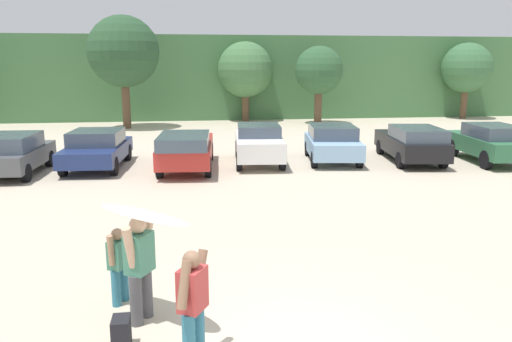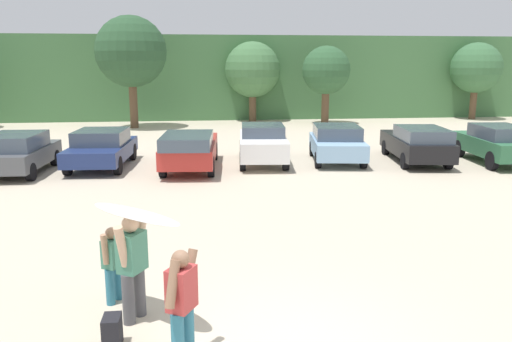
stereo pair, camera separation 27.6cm
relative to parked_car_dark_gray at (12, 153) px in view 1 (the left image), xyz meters
The scene contains 17 objects.
hillside_ridge 23.83m from the parked_car_dark_gray, 71.69° to the left, with size 108.00×12.00×5.76m, color #427042.
tree_center_left 13.70m from the parked_car_dark_gray, 78.85° to the left, with size 4.21×4.21×6.67m.
tree_ridge_back 19.08m from the parked_car_dark_gray, 57.51° to the left, with size 3.72×3.72×5.32m.
tree_far_right 20.17m from the parked_car_dark_gray, 42.97° to the left, with size 3.07×3.07×4.98m.
tree_right 30.20m from the parked_car_dark_gray, 30.86° to the left, with size 3.48×3.48×5.31m.
parked_car_dark_gray is the anchor object (origin of this frame).
parked_car_navy 2.89m from the parked_car_dark_gray, 17.38° to the left, with size 2.19×4.42×1.41m.
parked_car_red 6.07m from the parked_car_dark_gray, ahead, with size 2.19×5.08×1.44m.
parked_car_white 8.94m from the parked_car_dark_gray, ahead, with size 2.12×4.37×1.52m.
parked_car_sky_blue 11.90m from the parked_car_dark_gray, ahead, with size 2.43×4.13×1.44m.
parked_car_black 14.98m from the parked_car_dark_gray, ahead, with size 2.38×4.85×1.46m.
parked_car_forest_green 17.98m from the parked_car_dark_gray, ahead, with size 2.07×4.35×1.52m.
person_adult 12.44m from the parked_car_dark_gray, 64.53° to the right, with size 0.48×0.72×1.65m.
person_child 11.69m from the parked_car_dark_gray, 64.94° to the right, with size 0.36×0.47×1.28m.
person_companion 13.84m from the parked_car_dark_gray, 63.79° to the right, with size 0.47×0.72×1.53m.
surfboard_white 12.56m from the parked_car_dark_gray, 64.32° to the right, with size 1.68×1.69×0.12m.
backpack_dropped 13.05m from the parked_car_dark_gray, 66.82° to the right, with size 0.24×0.34×0.45m.
Camera 1 is at (-1.37, -6.05, 3.84)m, focal length 35.45 mm.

